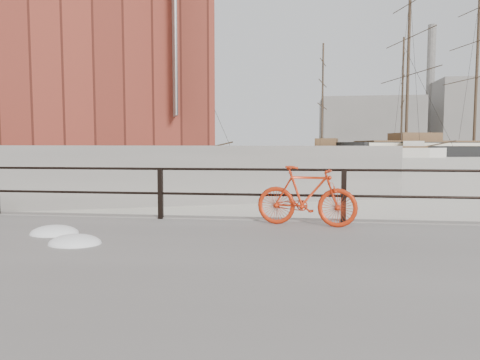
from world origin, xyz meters
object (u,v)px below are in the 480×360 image
(schooner_mid, at_px, (360,157))
(schooner_left, at_px, (164,157))
(workboat_far, at_px, (108,163))
(barque_black, at_px, (473,156))
(bicycle, at_px, (306,196))
(workboat_near, at_px, (116,164))

(schooner_mid, height_order, schooner_left, schooner_mid)
(workboat_far, bearing_deg, barque_black, -3.24)
(bicycle, relative_size, workboat_near, 0.15)
(bicycle, bearing_deg, workboat_far, 129.10)
(barque_black, relative_size, schooner_mid, 2.04)
(workboat_far, bearing_deg, bicycle, -101.39)
(bicycle, xyz_separation_m, workboat_far, (-21.81, 39.72, -0.88))
(bicycle, height_order, schooner_mid, schooner_mid)
(barque_black, bearing_deg, schooner_mid, -178.61)
(schooner_left, xyz_separation_m, workboat_far, (2.50, -29.08, 0.00))
(bicycle, relative_size, barque_black, 0.03)
(schooner_mid, bearing_deg, workboat_near, -116.70)
(bicycle, relative_size, schooner_mid, 0.06)
(schooner_left, bearing_deg, workboat_far, -73.93)
(bicycle, bearing_deg, workboat_near, 128.58)
(bicycle, distance_m, workboat_near, 39.73)
(schooner_mid, height_order, workboat_far, schooner_mid)
(bicycle, height_order, barque_black, barque_black)
(barque_black, relative_size, schooner_left, 2.43)
(bicycle, xyz_separation_m, schooner_mid, (11.82, 74.76, -0.88))
(schooner_mid, distance_m, schooner_left, 36.62)
(barque_black, height_order, workboat_near, barque_black)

